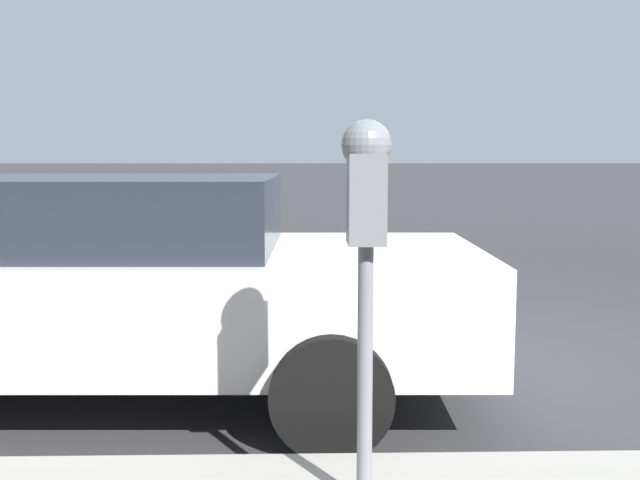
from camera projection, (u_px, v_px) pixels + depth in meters
ground_plane at (456, 359)px, 5.68m from camera, size 220.00×220.00×0.00m
parking_meter at (366, 214)px, 2.83m from camera, size 0.21×0.19×1.50m
car_white at (78, 281)px, 4.68m from camera, size 2.10×4.96×1.41m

